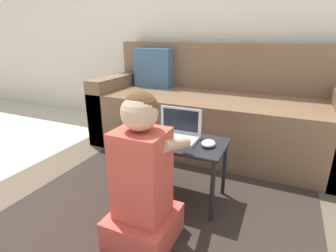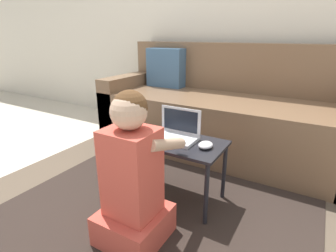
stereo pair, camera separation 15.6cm
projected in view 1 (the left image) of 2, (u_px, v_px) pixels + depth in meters
The scene contains 8 objects.
ground_plane at pixel (148, 201), 1.59m from camera, with size 16.00×16.00×0.00m, color beige.
wall_back at pixel (218, 0), 2.39m from camera, with size 9.00×0.06×2.50m.
area_rug at pixel (159, 214), 1.47m from camera, with size 2.30×1.95×0.01m.
couch at pixel (213, 113), 2.28m from camera, with size 2.03×0.81×0.89m.
laptop_desk at pixel (174, 147), 1.53m from camera, with size 0.60×0.32×0.38m.
laptop at pixel (177, 134), 1.52m from camera, with size 0.26×0.16×0.18m.
computer_mouse at pixel (208, 143), 1.42m from camera, with size 0.08×0.09×0.03m.
person_seated at pixel (143, 182), 1.19m from camera, with size 0.30×0.43×0.74m.
Camera 1 is at (0.67, -1.18, 0.96)m, focal length 28.00 mm.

